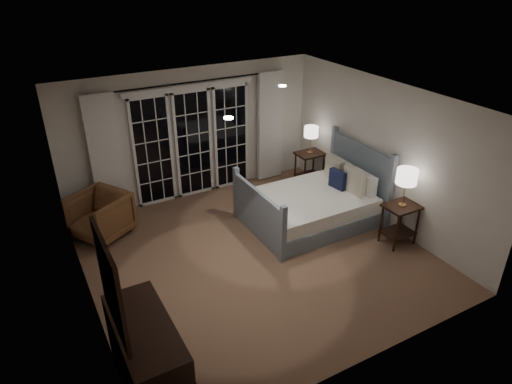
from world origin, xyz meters
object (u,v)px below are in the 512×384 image
lamp_right (311,132)px  nightstand_left (400,218)px  bed (313,205)px  dresser (148,359)px  lamp_left (407,177)px  nightstand_right (309,163)px  armchair (100,216)px

lamp_right → nightstand_left: bearing=-89.4°
bed → dresser: bed is taller
dresser → lamp_left: bearing=11.1°
nightstand_right → lamp_left: size_ratio=1.11×
nightstand_left → dresser: (-4.46, -0.87, 0.01)m
lamp_left → armchair: 5.03m
bed → lamp_left: bearing=-57.1°
nightstand_left → dresser: 4.54m
nightstand_left → nightstand_right: (-0.03, 2.52, 0.00)m
armchair → dresser: size_ratio=0.64×
lamp_right → dresser: (-4.43, -3.40, -0.67)m
nightstand_right → dresser: size_ratio=0.53×
nightstand_left → lamp_right: bearing=90.6°
bed → lamp_right: 1.70m
lamp_left → nightstand_right: bearing=90.6°
nightstand_left → nightstand_right: size_ratio=1.00×
nightstand_right → dresser: bearing=-142.5°
nightstand_right → lamp_left: bearing=-89.4°
armchair → nightstand_left: bearing=27.5°
bed → lamp_right: (0.79, 1.27, 0.82)m
bed → nightstand_right: bed is taller
armchair → dresser: dresser is taller
nightstand_right → lamp_left: lamp_left is taller
armchair → dresser: bearing=-34.8°
nightstand_right → lamp_left: (0.03, -2.52, 0.74)m
bed → lamp_right: bearing=58.1°
dresser → lamp_right: bearing=37.5°
lamp_left → bed: bearing=122.9°
lamp_right → dresser: size_ratio=0.42×
nightstand_left → lamp_left: 0.74m
nightstand_right → armchair: 4.21m
dresser → bed: bearing=30.3°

